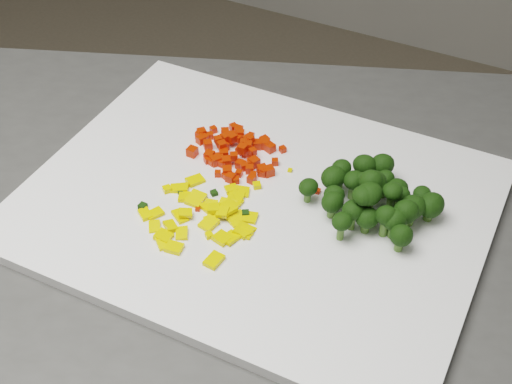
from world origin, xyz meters
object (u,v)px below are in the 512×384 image
at_px(cutting_board, 256,203).
at_px(broccoli_pile, 370,188).
at_px(carrot_pile, 237,143).
at_px(pepper_pile, 200,213).

bearing_deg(cutting_board, broccoli_pile, 19.24).
distance_m(carrot_pile, broccoli_pile, 0.18).
xyz_separation_m(pepper_pile, broccoli_pile, (0.15, 0.10, 0.02)).
relative_size(carrot_pile, broccoli_pile, 0.83).
height_order(carrot_pile, pepper_pile, carrot_pile).
bearing_deg(broccoli_pile, cutting_board, -160.76).
xyz_separation_m(cutting_board, carrot_pile, (-0.06, 0.06, 0.02)).
relative_size(pepper_pile, broccoli_pile, 0.97).
distance_m(pepper_pile, broccoli_pile, 0.18).
bearing_deg(carrot_pile, cutting_board, -46.92).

